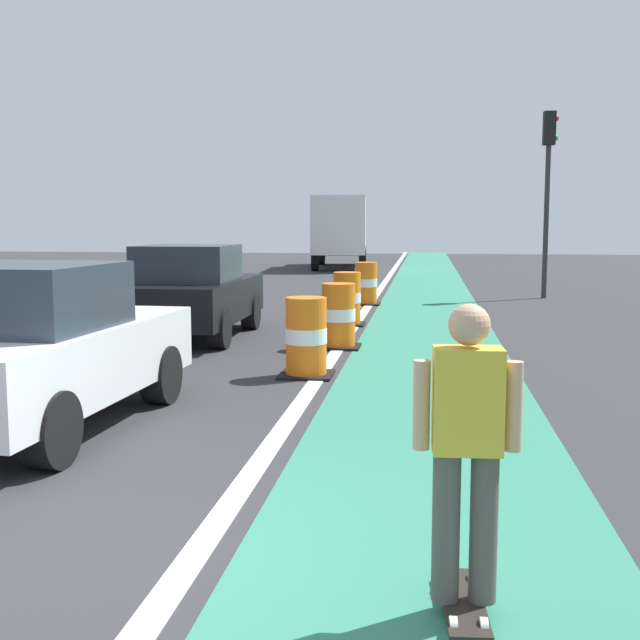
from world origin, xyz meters
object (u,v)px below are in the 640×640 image
traffic_barrel_front (306,338)px  traffic_barrel_back (347,299)px  traffic_barrel_mid (339,316)px  traffic_light_corner (548,171)px  parked_sedan_nearest (34,349)px  skateboarder_on_lane (466,450)px  delivery_truck_down_block (341,228)px  parked_sedan_second (191,293)px  traffic_barrel_far (366,284)px

traffic_barrel_front → traffic_barrel_back: same height
traffic_barrel_mid → traffic_light_corner: 11.14m
parked_sedan_nearest → traffic_barrel_back: 9.08m
traffic_light_corner → skateboarder_on_lane: bearing=-99.2°
traffic_barrel_mid → parked_sedan_nearest: bearing=-113.4°
skateboarder_on_lane → traffic_barrel_front: 6.85m
traffic_barrel_back → traffic_light_corner: bearing=53.5°
traffic_barrel_back → traffic_barrel_front: bearing=-90.1°
parked_sedan_nearest → delivery_truck_down_block: 29.46m
skateboarder_on_lane → traffic_barrel_front: bearing=105.6°
parked_sedan_nearest → parked_sedan_second: same height
parked_sedan_second → delivery_truck_down_block: (0.30, 22.91, 1.01)m
traffic_barrel_back → parked_sedan_second: bearing=-139.6°
delivery_truck_down_block → traffic_light_corner: bearing=-62.9°
parked_sedan_nearest → skateboarder_on_lane: bearing=-39.4°
parked_sedan_nearest → traffic_barrel_far: (2.41, 12.94, -0.30)m
traffic_barrel_mid → traffic_barrel_far: bearing=90.6°
skateboarder_on_lane → traffic_barrel_far: (-1.75, 16.36, -0.38)m
delivery_truck_down_block → traffic_light_corner: 15.90m
traffic_barrel_back → traffic_light_corner: (4.88, 6.59, 2.97)m
traffic_barrel_front → traffic_barrel_mid: same height
skateboarder_on_lane → traffic_light_corner: traffic_light_corner is taller
traffic_barrel_front → traffic_barrel_far: 9.78m
delivery_truck_down_block → parked_sedan_nearest: bearing=-90.0°
traffic_barrel_back → delivery_truck_down_block: (-2.34, 20.67, 1.31)m
traffic_barrel_far → traffic_light_corner: size_ratio=0.21×
skateboarder_on_lane → traffic_barrel_back: size_ratio=1.55×
parked_sedan_nearest → traffic_barrel_mid: (2.48, 5.73, -0.30)m
parked_sedan_nearest → delivery_truck_down_block: size_ratio=0.54×
traffic_barrel_far → delivery_truck_down_block: delivery_truck_down_block is taller
parked_sedan_second → traffic_barrel_mid: size_ratio=3.78×
parked_sedan_second → traffic_barrel_back: bearing=40.4°
skateboarder_on_lane → traffic_barrel_mid: size_ratio=1.55×
traffic_barrel_front → traffic_barrel_far: (0.09, 9.78, 0.00)m
parked_sedan_nearest → traffic_barrel_mid: bearing=66.6°
parked_sedan_nearest → traffic_barrel_back: size_ratio=3.84×
traffic_light_corner → traffic_barrel_back: bearing=-126.5°
traffic_barrel_front → traffic_barrel_back: size_ratio=1.00×
parked_sedan_second → traffic_barrel_far: parked_sedan_second is taller
traffic_barrel_front → traffic_barrel_mid: (0.17, 2.56, 0.00)m
skateboarder_on_lane → traffic_barrel_far: size_ratio=1.55×
skateboarder_on_lane → delivery_truck_down_block: delivery_truck_down_block is taller
traffic_barrel_mid → traffic_barrel_back: size_ratio=1.00×
parked_sedan_nearest → traffic_barrel_front: (2.32, 3.16, -0.30)m
parked_sedan_second → traffic_barrel_mid: bearing=-16.2°
traffic_barrel_far → traffic_light_corner: (4.80, 2.43, 2.97)m
traffic_barrel_front → traffic_light_corner: 13.48m
parked_sedan_second → delivery_truck_down_block: delivery_truck_down_block is taller
parked_sedan_second → traffic_barrel_far: (2.71, 6.40, -0.30)m
skateboarder_on_lane → parked_sedan_nearest: (-4.16, 3.42, -0.08)m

